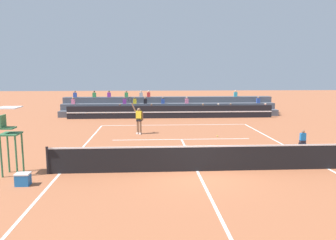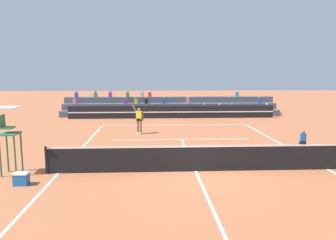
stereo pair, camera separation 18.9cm
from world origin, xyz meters
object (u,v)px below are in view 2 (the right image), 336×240
object	(u,v)px
umpire_chair	(8,131)
ball_kid_courtside	(303,139)
equipment_cooler	(21,179)
tennis_player	(139,119)
tennis_ball	(217,136)

from	to	relation	value
umpire_chair	ball_kid_courtside	size ratio (longest dim) A/B	3.16
ball_kid_courtside	equipment_cooler	bearing A→B (deg)	-156.00
umpire_chair	tennis_player	world-z (taller)	umpire_chair
umpire_chair	ball_kid_courtside	distance (m)	14.63
ball_kid_courtside	equipment_cooler	size ratio (longest dim) A/B	1.69
tennis_player	equipment_cooler	bearing A→B (deg)	-111.63
umpire_chair	equipment_cooler	xyz separation A→B (m)	(0.90, -1.30, -1.49)
tennis_player	tennis_ball	size ratio (longest dim) A/B	36.24
umpire_chair	ball_kid_courtside	bearing A→B (deg)	17.87
tennis_ball	equipment_cooler	bearing A→B (deg)	-136.00
ball_kid_courtside	tennis_player	distance (m)	9.95
umpire_chair	tennis_ball	world-z (taller)	umpire_chair
ball_kid_courtside	tennis_player	world-z (taller)	tennis_player
ball_kid_courtside	equipment_cooler	world-z (taller)	ball_kid_courtside
umpire_chair	tennis_ball	bearing A→B (deg)	36.55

